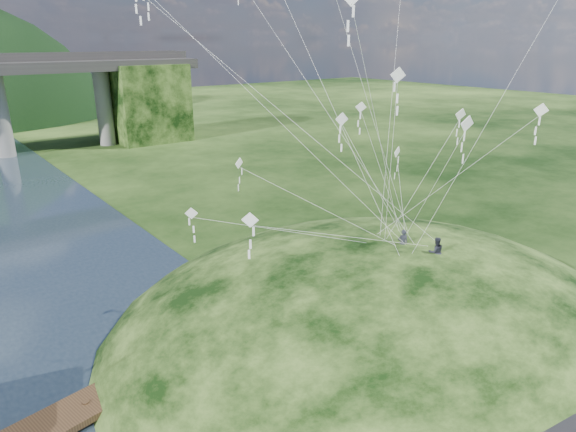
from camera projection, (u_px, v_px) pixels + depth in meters
ground at (297, 390)px, 26.39m from camera, size 320.00×320.00×0.00m
grass_hill at (375, 344)px, 32.98m from camera, size 36.00×32.00×13.00m
footpath at (566, 398)px, 22.69m from camera, size 22.29×5.84×0.83m
wooden_dock at (86, 406)px, 24.59m from camera, size 14.27×4.78×1.01m
kite_flyers at (427, 235)px, 31.09m from camera, size 1.67×2.92×1.96m
kite_swarm at (350, 49)px, 28.08m from camera, size 21.17×17.34×17.58m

